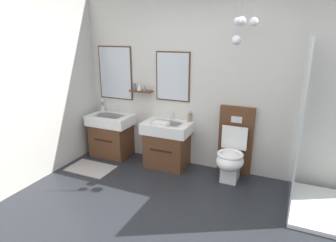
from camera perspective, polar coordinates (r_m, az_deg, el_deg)
wall_back at (r=4.13m, az=9.58°, el=7.80°), size 4.46×0.61×2.61m
bath_mat at (r=4.52m, az=-15.28°, el=-9.15°), size 0.68×0.44×0.01m
vanity_sink_left at (r=4.82m, az=-11.21°, el=-2.58°), size 0.71×0.49×0.69m
tap_on_left_sink at (r=4.84m, az=-10.27°, el=2.53°), size 0.03×0.13×0.11m
vanity_sink_right at (r=4.34m, az=-0.12°, el=-4.45°), size 0.71×0.49×0.69m
tap_on_right_sink at (r=4.37m, az=0.83°, el=1.23°), size 0.03×0.13×0.11m
toilet at (r=4.07m, az=12.83°, el=-6.22°), size 0.48×0.63×1.00m
toothbrush_cup at (r=4.99m, az=-12.96°, el=2.67°), size 0.07×0.07×0.20m
soap_dispenser at (r=4.27m, az=4.32°, el=0.79°), size 0.06×0.06×0.17m
folded_hand_towel at (r=4.11m, az=-1.46°, el=-0.49°), size 0.22×0.16×0.04m
shower_tray at (r=3.68m, az=28.04°, el=-9.89°), size 0.92×0.98×1.95m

